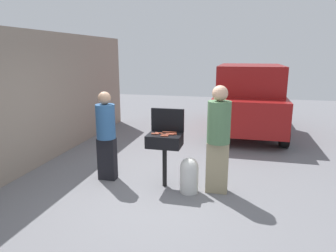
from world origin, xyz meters
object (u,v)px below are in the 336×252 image
(hot_dog_3, at_px, (173,132))
(hot_dog_6, at_px, (165,135))
(hot_dog_0, at_px, (170,134))
(hot_dog_7, at_px, (166,132))
(hot_dog_4, at_px, (159,133))
(parked_minivan, at_px, (249,98))
(hot_dog_5, at_px, (173,134))
(person_right, at_px, (218,136))
(propane_tank, at_px, (189,174))
(person_left, at_px, (106,133))
(hot_dog_1, at_px, (164,136))
(bbq_grill, at_px, (165,142))
(hot_dog_2, at_px, (155,134))

(hot_dog_3, bearing_deg, hot_dog_6, -117.14)
(hot_dog_0, height_order, hot_dog_7, same)
(hot_dog_4, xyz_separation_m, parked_minivan, (1.60, 4.48, 0.05))
(parked_minivan, bearing_deg, hot_dog_3, 72.80)
(hot_dog_5, xyz_separation_m, person_right, (0.78, -0.03, 0.02))
(hot_dog_7, distance_m, propane_tank, 0.85)
(hot_dog_6, distance_m, person_right, 0.91)
(person_left, bearing_deg, hot_dog_3, 2.60)
(hot_dog_1, bearing_deg, hot_dog_7, 96.93)
(hot_dog_3, xyz_separation_m, parked_minivan, (1.37, 4.37, 0.05))
(hot_dog_5, relative_size, person_left, 0.08)
(hot_dog_5, distance_m, person_left, 1.29)
(hot_dog_6, bearing_deg, bbq_grill, 113.98)
(hot_dog_6, relative_size, propane_tank, 0.21)
(hot_dog_1, xyz_separation_m, hot_dog_3, (0.09, 0.27, 0.00))
(hot_dog_4, bearing_deg, hot_dog_3, 24.73)
(hot_dog_1, height_order, propane_tank, hot_dog_1)
(hot_dog_7, bearing_deg, hot_dog_3, 2.91)
(hot_dog_1, distance_m, parked_minivan, 4.86)
(parked_minivan, bearing_deg, person_left, 59.57)
(bbq_grill, distance_m, hot_dog_3, 0.24)
(propane_tank, bearing_deg, hot_dog_1, -179.79)
(hot_dog_3, relative_size, person_left, 0.08)
(hot_dog_0, xyz_separation_m, person_left, (-1.24, 0.08, -0.07))
(hot_dog_0, xyz_separation_m, hot_dog_6, (-0.08, -0.04, 0.00))
(bbq_grill, bearing_deg, person_right, -0.75)
(hot_dog_2, relative_size, hot_dog_3, 1.00)
(hot_dog_6, bearing_deg, propane_tank, -10.20)
(hot_dog_6, xyz_separation_m, hot_dog_7, (-0.03, 0.18, 0.00))
(hot_dog_2, height_order, parked_minivan, parked_minivan)
(hot_dog_7, height_order, propane_tank, hot_dog_7)
(parked_minivan, bearing_deg, propane_tank, 77.79)
(propane_tank, bearing_deg, hot_dog_6, 169.80)
(hot_dog_0, relative_size, hot_dog_7, 1.00)
(hot_dog_0, distance_m, hot_dog_4, 0.21)
(bbq_grill, relative_size, hot_dog_0, 7.44)
(hot_dog_7, xyz_separation_m, person_left, (-1.14, -0.06, -0.07))
(hot_dog_0, height_order, parked_minivan, parked_minivan)
(hot_dog_1, bearing_deg, hot_dog_4, 130.98)
(hot_dog_3, relative_size, hot_dog_7, 1.00)
(hot_dog_5, bearing_deg, hot_dog_7, 144.76)
(person_right, relative_size, parked_minivan, 0.42)
(bbq_grill, distance_m, hot_dog_0, 0.19)
(hot_dog_2, distance_m, hot_dog_7, 0.23)
(hot_dog_4, xyz_separation_m, hot_dog_7, (0.11, 0.10, 0.00))
(hot_dog_5, relative_size, hot_dog_7, 1.00)
(hot_dog_2, bearing_deg, parked_minivan, 70.05)
(bbq_grill, bearing_deg, hot_dog_2, -165.92)
(hot_dog_1, distance_m, person_left, 1.19)
(hot_dog_6, relative_size, person_left, 0.08)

